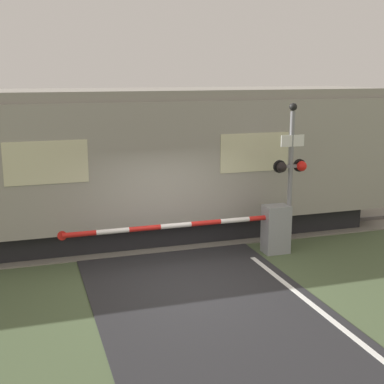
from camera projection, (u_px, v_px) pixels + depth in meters
The scene contains 5 objects.
ground_plane at pixel (190, 284), 10.96m from camera, with size 80.00×80.00×0.00m, color #475638.
track_bed at pixel (150, 233), 14.31m from camera, with size 36.00×3.20×0.13m.
train at pixel (44, 167), 13.11m from camera, with size 18.05×3.00×3.82m.
crossing_barrier at pixel (260, 228), 12.61m from camera, with size 5.37×0.44×1.16m.
signal_post at pixel (291, 169), 12.49m from camera, with size 0.82×0.26×3.55m.
Camera 1 is at (-3.10, -9.80, 4.26)m, focal length 50.00 mm.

